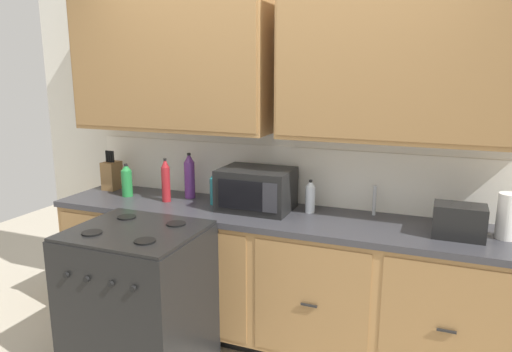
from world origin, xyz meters
TOP-DOWN VIEW (x-y plane):
  - wall_unit at (0.00, 0.50)m, footprint 4.24×0.40m
  - counter_run at (0.00, 0.30)m, footprint 3.07×0.64m
  - stove_range at (-0.60, -0.33)m, footprint 0.76×0.68m
  - microwave at (-0.10, 0.35)m, footprint 0.48×0.37m
  - toaster at (1.16, 0.26)m, footprint 0.28×0.18m
  - knife_block at (-1.37, 0.44)m, footprint 0.11×0.14m
  - sink_faucet at (0.66, 0.51)m, footprint 0.02×0.02m
  - paper_towel_roll at (1.41, 0.34)m, footprint 0.12×0.12m
  - bottle_violet at (-0.67, 0.45)m, footprint 0.08×0.08m
  - bottle_green at (-1.13, 0.31)m, footprint 0.08×0.08m
  - bottle_teal at (-0.42, 0.36)m, footprint 0.07×0.07m
  - bottle_clear at (0.26, 0.42)m, footprint 0.06×0.06m
  - bottle_red at (-0.78, 0.29)m, footprint 0.06×0.06m

SIDE VIEW (x-z plane):
  - stove_range at x=-0.60m, z-range 0.00..0.95m
  - counter_run at x=0.00m, z-range 0.01..0.94m
  - toaster at x=1.16m, z-range 0.93..1.12m
  - sink_faucet at x=0.66m, z-range 0.93..1.13m
  - bottle_clear at x=0.26m, z-range 0.93..1.15m
  - bottle_teal at x=-0.42m, z-range 0.93..1.16m
  - knife_block at x=-1.37m, z-range 0.89..1.20m
  - bottle_green at x=-1.13m, z-range 0.93..1.17m
  - paper_towel_roll at x=1.41m, z-range 0.93..1.19m
  - microwave at x=-0.10m, z-range 0.93..1.21m
  - bottle_red at x=-0.78m, z-range 0.92..1.24m
  - bottle_violet at x=-0.67m, z-range 0.92..1.26m
  - wall_unit at x=0.00m, z-range 0.40..2.95m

